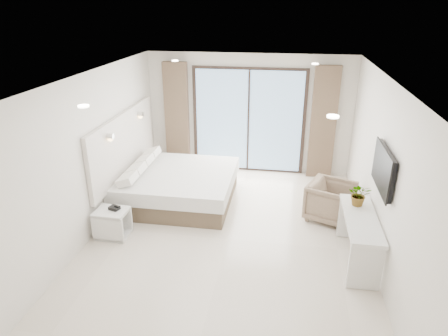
{
  "coord_description": "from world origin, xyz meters",
  "views": [
    {
      "loc": [
        0.86,
        -5.69,
        3.71
      ],
      "look_at": [
        -0.13,
        0.4,
        1.13
      ],
      "focal_mm": 32.0,
      "sensor_mm": 36.0,
      "label": 1
    }
  ],
  "objects_px": {
    "bed": "(177,186)",
    "armchair": "(331,200)",
    "nightstand": "(112,223)",
    "console_desk": "(360,229)"
  },
  "relations": [
    {
      "from": "bed",
      "to": "armchair",
      "type": "xyz_separation_m",
      "value": [
        2.96,
        -0.28,
        0.07
      ]
    },
    {
      "from": "bed",
      "to": "armchair",
      "type": "bearing_deg",
      "value": -5.32
    },
    {
      "from": "nightstand",
      "to": "console_desk",
      "type": "bearing_deg",
      "value": 0.87
    },
    {
      "from": "console_desk",
      "to": "bed",
      "type": "bearing_deg",
      "value": 154.78
    },
    {
      "from": "nightstand",
      "to": "console_desk",
      "type": "distance_m",
      "value": 4.0
    },
    {
      "from": "bed",
      "to": "console_desk",
      "type": "relative_size",
      "value": 1.46
    },
    {
      "from": "bed",
      "to": "nightstand",
      "type": "distance_m",
      "value": 1.64
    },
    {
      "from": "bed",
      "to": "console_desk",
      "type": "xyz_separation_m",
      "value": [
        3.26,
        -1.53,
        0.24
      ]
    },
    {
      "from": "nightstand",
      "to": "console_desk",
      "type": "height_order",
      "value": "console_desk"
    },
    {
      "from": "bed",
      "to": "armchair",
      "type": "relative_size",
      "value": 2.77
    }
  ]
}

